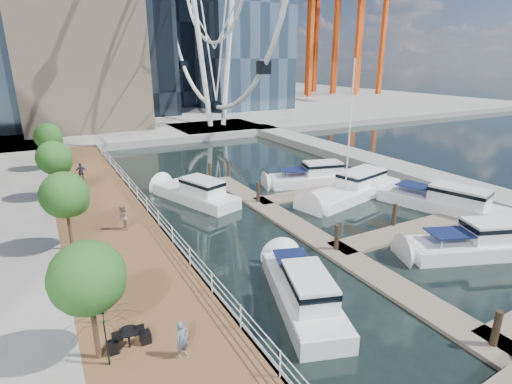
% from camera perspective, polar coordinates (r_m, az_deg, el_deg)
% --- Properties ---
extents(ground, '(520.00, 520.00, 0.00)m').
position_cam_1_polar(ground, '(18.99, 20.19, -19.65)').
color(ground, black).
rests_on(ground, ground).
extents(boardwalk, '(6.00, 60.00, 1.00)m').
position_cam_1_polar(boardwalk, '(26.75, -19.62, -6.72)').
color(boardwalk, brown).
rests_on(boardwalk, ground).
extents(seawall, '(0.25, 60.00, 1.00)m').
position_cam_1_polar(seawall, '(27.26, -13.40, -5.64)').
color(seawall, '#595954').
rests_on(seawall, ground).
extents(land_far, '(200.00, 114.00, 1.00)m').
position_cam_1_polar(land_far, '(112.44, -22.82, 11.41)').
color(land_far, gray).
rests_on(land_far, ground).
extents(breakwater, '(4.00, 60.00, 1.00)m').
position_cam_1_polar(breakwater, '(44.76, 18.43, 3.36)').
color(breakwater, gray).
rests_on(breakwater, ground).
extents(pier, '(14.00, 12.00, 1.00)m').
position_cam_1_polar(pier, '(67.46, -5.59, 9.00)').
color(pier, gray).
rests_on(pier, ground).
extents(railing, '(0.10, 60.00, 1.05)m').
position_cam_1_polar(railing, '(26.85, -13.76, -3.67)').
color(railing, white).
rests_on(railing, boardwalk).
extents(floating_docks, '(16.00, 34.00, 2.60)m').
position_cam_1_polar(floating_docks, '(29.84, 16.34, -3.77)').
color(floating_docks, '#6D6051').
rests_on(floating_docks, ground).
extents(port_cranes, '(40.00, 52.00, 38.00)m').
position_cam_1_polar(port_cranes, '(132.09, 9.23, 21.88)').
color(port_cranes, '#D84C14').
rests_on(port_cranes, ground).
extents(street_trees, '(2.60, 42.60, 4.60)m').
position_cam_1_polar(street_trees, '(24.32, -25.70, -0.40)').
color(street_trees, '#3F2B1C').
rests_on(street_trees, ground).
extents(yacht_foreground, '(9.79, 5.80, 2.15)m').
position_cam_1_polar(yacht_foreground, '(28.25, 28.88, -7.79)').
color(yacht_foreground, white).
rests_on(yacht_foreground, ground).
extents(pedestrian_near, '(0.62, 0.51, 1.47)m').
position_cam_1_polar(pedestrian_near, '(15.61, -10.50, -20.01)').
color(pedestrian_near, slate).
rests_on(pedestrian_near, boardwalk).
extents(pedestrian_mid, '(0.66, 0.83, 1.67)m').
position_cam_1_polar(pedestrian_mid, '(26.70, -18.54, -3.53)').
color(pedestrian_mid, '#8F6B62').
rests_on(pedestrian_mid, boardwalk).
extents(pedestrian_far, '(1.04, 0.48, 1.74)m').
position_cam_1_polar(pedestrian_far, '(38.74, -23.69, 2.61)').
color(pedestrian_far, '#353842').
rests_on(pedestrian_far, boardwalk).
extents(moored_yachts, '(22.58, 32.59, 11.50)m').
position_cam_1_polar(moored_yachts, '(33.29, 13.66, -2.13)').
color(moored_yachts, white).
rests_on(moored_yachts, ground).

